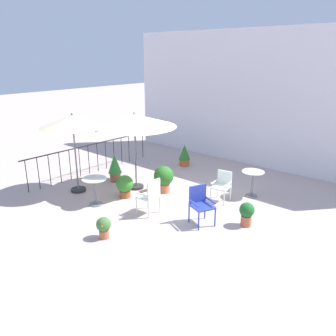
# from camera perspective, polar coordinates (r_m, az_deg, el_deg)

# --- Properties ---
(ground_plane) EXTENTS (60.00, 60.00, 0.00)m
(ground_plane) POSITION_cam_1_polar(r_m,az_deg,el_deg) (9.75, 0.84, -5.24)
(ground_plane) COLOR #BBA79E
(villa_facade) EXTENTS (10.74, 0.30, 4.77)m
(villa_facade) POSITION_cam_1_polar(r_m,az_deg,el_deg) (12.82, 14.26, 11.03)
(villa_facade) COLOR white
(villa_facade) RESTS_ON ground
(terrace_railing) EXTENTS (0.03, 5.18, 1.01)m
(terrace_railing) POSITION_cam_1_polar(r_m,az_deg,el_deg) (12.01, -12.39, 2.39)
(terrace_railing) COLOR black
(terrace_railing) RESTS_ON ground
(patio_umbrella_0) EXTENTS (1.84, 1.84, 2.35)m
(patio_umbrella_0) POSITION_cam_1_polar(r_m,az_deg,el_deg) (10.10, -15.58, 7.35)
(patio_umbrella_0) COLOR #2D2D2D
(patio_umbrella_0) RESTS_ON ground
(patio_umbrella_1) EXTENTS (2.45, 2.45, 2.33)m
(patio_umbrella_1) POSITION_cam_1_polar(r_m,az_deg,el_deg) (10.03, -5.61, 7.78)
(patio_umbrella_1) COLOR #2D2D2D
(patio_umbrella_1) RESTS_ON ground
(cafe_table_0) EXTENTS (0.63, 0.63, 0.76)m
(cafe_table_0) POSITION_cam_1_polar(r_m,az_deg,el_deg) (10.06, 13.87, -1.83)
(cafe_table_0) COLOR white
(cafe_table_0) RESTS_ON ground
(cafe_table_1) EXTENTS (0.66, 0.66, 0.76)m
(cafe_table_1) POSITION_cam_1_polar(r_m,az_deg,el_deg) (9.43, -12.08, -3.05)
(cafe_table_1) COLOR silver
(cafe_table_1) RESTS_ON ground
(patio_chair_0) EXTENTS (0.50, 0.52, 0.85)m
(patio_chair_0) POSITION_cam_1_polar(r_m,az_deg,el_deg) (9.61, 9.01, -2.66)
(patio_chair_0) COLOR white
(patio_chair_0) RESTS_ON ground
(patio_chair_1) EXTENTS (0.46, 0.48, 0.95)m
(patio_chair_1) POSITION_cam_1_polar(r_m,az_deg,el_deg) (8.70, -2.94, -4.36)
(patio_chair_1) COLOR white
(patio_chair_1) RESTS_ON ground
(patio_chair_2) EXTENTS (0.65, 0.65, 0.93)m
(patio_chair_2) POSITION_cam_1_polar(r_m,az_deg,el_deg) (8.29, 5.41, -5.68)
(patio_chair_2) COLOR #2D3EA1
(patio_chair_2) RESTS_ON ground
(potted_plant_0) EXTENTS (0.36, 0.36, 0.59)m
(potted_plant_0) POSITION_cam_1_polar(r_m,az_deg,el_deg) (8.41, 12.93, -7.25)
(potted_plant_0) COLOR #C06543
(potted_plant_0) RESTS_ON ground
(potted_plant_1) EXTENTS (0.49, 0.49, 0.65)m
(potted_plant_1) POSITION_cam_1_polar(r_m,az_deg,el_deg) (9.85, -7.20, -2.87)
(potted_plant_1) COLOR #9C4E2B
(potted_plant_1) RESTS_ON ground
(potted_plant_2) EXTENTS (0.41, 0.41, 0.79)m
(potted_plant_2) POSITION_cam_1_polar(r_m,az_deg,el_deg) (12.56, 2.75, 2.23)
(potted_plant_2) COLOR #BB5A2E
(potted_plant_2) RESTS_ON ground
(potted_plant_3) EXTENTS (0.59, 0.59, 0.80)m
(potted_plant_3) POSITION_cam_1_polar(r_m,az_deg,el_deg) (10.10, -0.72, -1.59)
(potted_plant_3) COLOR #C26540
(potted_plant_3) RESTS_ON ground
(potted_plant_4) EXTENTS (0.33, 0.33, 0.50)m
(potted_plant_4) POSITION_cam_1_polar(r_m,az_deg,el_deg) (7.83, -10.63, -9.51)
(potted_plant_4) COLOR #B7643F
(potted_plant_4) RESTS_ON ground
(potted_plant_5) EXTENTS (0.43, 0.43, 0.91)m
(potted_plant_5) POSITION_cam_1_polar(r_m,az_deg,el_deg) (11.11, -8.83, 0.26)
(potted_plant_5) COLOR #93563C
(potted_plant_5) RESTS_ON ground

